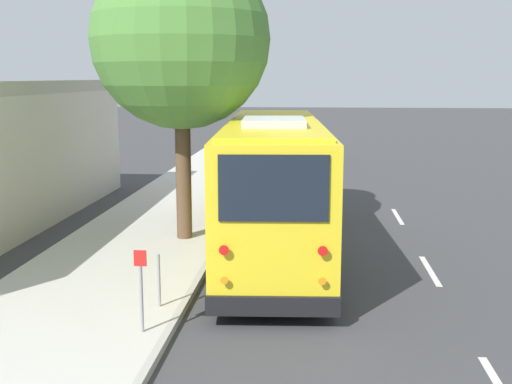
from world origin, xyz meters
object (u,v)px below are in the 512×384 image
object	(u,v)px
sign_post_far	(159,280)
fire_hydrant	(235,184)
street_tree	(181,27)
sign_post_near	(141,290)
parked_sedan_gray	(284,162)
parked_sedan_black	(291,148)
shuttle_bus	(274,179)

from	to	relation	value
sign_post_far	fire_hydrant	size ratio (longest dim) A/B	1.29
street_tree	sign_post_far	size ratio (longest dim) A/B	8.07
sign_post_near	street_tree	bearing A→B (deg)	4.94
parked_sedan_gray	sign_post_near	bearing A→B (deg)	-179.76
sign_post_near	sign_post_far	bearing A→B (deg)	0.00
parked_sedan_black	sign_post_far	world-z (taller)	parked_sedan_black
shuttle_bus	street_tree	bearing A→B (deg)	67.73
sign_post_near	sign_post_far	world-z (taller)	sign_post_near
sign_post_far	fire_hydrant	distance (m)	12.02
parked_sedan_black	street_tree	size ratio (longest dim) A/B	0.52
parked_sedan_gray	sign_post_far	size ratio (longest dim) A/B	4.32
fire_hydrant	shuttle_bus	bearing A→B (deg)	-165.60
parked_sedan_gray	sign_post_far	xyz separation A→B (m)	(-18.14, 1.56, 0.06)
sign_post_far	fire_hydrant	xyz separation A→B (m)	(12.02, -0.03, -0.12)
parked_sedan_gray	street_tree	xyz separation A→B (m)	(-12.63, 2.14, 5.20)
street_tree	shuttle_bus	bearing A→B (deg)	-108.80
shuttle_bus	sign_post_near	xyz separation A→B (m)	(-5.92, 1.92, -1.04)
sign_post_far	fire_hydrant	bearing A→B (deg)	-0.13
street_tree	fire_hydrant	xyz separation A→B (m)	(6.51, -0.61, -5.26)
parked_sedan_black	sign_post_near	distance (m)	25.47
sign_post_near	parked_sedan_black	bearing A→B (deg)	-3.76
fire_hydrant	sign_post_near	bearing A→B (deg)	179.88
parked_sedan_gray	shuttle_bus	bearing A→B (deg)	-173.63
sign_post_far	parked_sedan_black	bearing A→B (deg)	-3.95
fire_hydrant	parked_sedan_gray	bearing A→B (deg)	-14.04
fire_hydrant	parked_sedan_black	bearing A→B (deg)	-7.71
shuttle_bus	fire_hydrant	distance (m)	7.73
sign_post_near	fire_hydrant	world-z (taller)	sign_post_near
sign_post_near	parked_sedan_gray	bearing A→B (deg)	-4.59
parked_sedan_gray	sign_post_far	world-z (taller)	parked_sedan_gray
parked_sedan_gray	sign_post_near	size ratio (longest dim) A/B	3.07
shuttle_bus	parked_sedan_black	size ratio (longest dim) A/B	2.45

